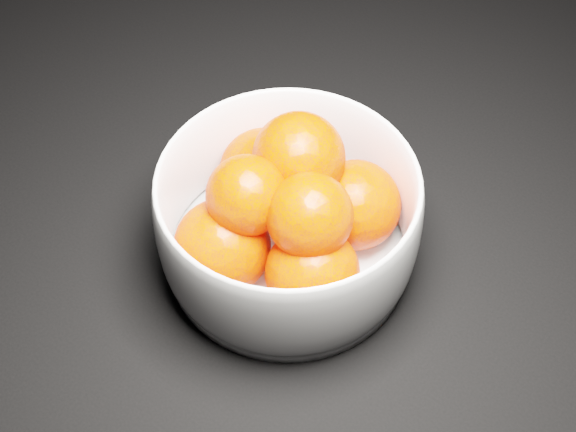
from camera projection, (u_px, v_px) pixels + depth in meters
The scene contains 2 objects.
bowl at pixel (288, 220), 0.59m from camera, with size 0.19×0.19×0.09m.
orange_pile at pixel (287, 209), 0.58m from camera, with size 0.15×0.16×0.11m.
Camera 1 is at (0.00, -0.53, 0.51)m, focal length 50.00 mm.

